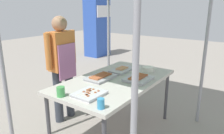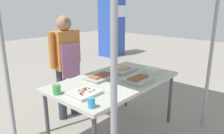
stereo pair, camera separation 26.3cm
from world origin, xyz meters
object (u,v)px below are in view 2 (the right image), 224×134
at_px(tray_meat_skewers, 84,93).
at_px(drink_cup_by_wok, 91,103).
at_px(neighbor_stall_left, 112,28).
at_px(tray_grilled_sausages, 101,77).
at_px(drink_cup_near_edge, 57,90).
at_px(tray_spring_rolls, 138,79).
at_px(tray_pork_links, 125,70).
at_px(stall_table, 115,83).
at_px(condiment_bowl, 151,70).
at_px(vendor_woman, 66,60).

distance_m(tray_meat_skewers, drink_cup_by_wok, 0.32).
xyz_separation_m(drink_cup_by_wok, neighbor_stall_left, (4.24, 3.49, 0.12)).
bearing_deg(tray_grilled_sausages, drink_cup_near_edge, -179.06).
xyz_separation_m(tray_meat_skewers, neighbor_stall_left, (4.08, 3.21, 0.15)).
xyz_separation_m(tray_meat_skewers, tray_spring_rolls, (0.70, -0.17, 0.00)).
height_order(tray_pork_links, neighbor_stall_left, neighbor_stall_left).
xyz_separation_m(tray_grilled_sausages, neighbor_stall_left, (3.61, 2.99, 0.15)).
height_order(stall_table, drink_cup_by_wok, drink_cup_by_wok).
height_order(tray_grilled_sausages, condiment_bowl, condiment_bowl).
xyz_separation_m(tray_spring_rolls, drink_cup_by_wok, (-0.86, -0.10, 0.03)).
xyz_separation_m(stall_table, drink_cup_by_wok, (-0.72, -0.34, 0.10)).
height_order(tray_spring_rolls, drink_cup_near_edge, drink_cup_near_edge).
bearing_deg(tray_spring_rolls, condiment_bowl, 9.19).
xyz_separation_m(stall_table, neighbor_stall_left, (3.52, 3.15, 0.22)).
relative_size(tray_meat_skewers, vendor_woman, 0.20).
bearing_deg(stall_table, tray_pork_links, 19.94).
distance_m(tray_pork_links, tray_spring_rolls, 0.42).
bearing_deg(tray_spring_rolls, drink_cup_near_edge, 156.24).
height_order(tray_spring_rolls, drink_cup_by_wok, drink_cup_by_wok).
bearing_deg(tray_meat_skewers, vendor_woman, 62.93).
xyz_separation_m(condiment_bowl, vendor_woman, (-0.65, 1.01, 0.10)).
relative_size(stall_table, tray_pork_links, 4.10).
bearing_deg(neighbor_stall_left, tray_spring_rolls, -134.91).
bearing_deg(tray_pork_links, drink_cup_near_edge, 178.85).
bearing_deg(vendor_woman, tray_pork_links, 122.59).
height_order(tray_meat_skewers, drink_cup_by_wok, drink_cup_by_wok).
relative_size(tray_grilled_sausages, vendor_woman, 0.26).
distance_m(tray_meat_skewers, tray_pork_links, 0.93).
height_order(condiment_bowl, drink_cup_by_wok, drink_cup_by_wok).
height_order(tray_grilled_sausages, tray_meat_skewers, tray_grilled_sausages).
height_order(stall_table, vendor_woman, vendor_woman).
height_order(tray_meat_skewers, vendor_woman, vendor_woman).
distance_m(condiment_bowl, drink_cup_near_edge, 1.33).
bearing_deg(vendor_woman, neighbor_stall_left, -147.41).
bearing_deg(condiment_bowl, drink_cup_by_wok, -172.58).
relative_size(tray_grilled_sausages, tray_spring_rolls, 1.15).
height_order(tray_grilled_sausages, drink_cup_near_edge, drink_cup_near_edge).
relative_size(condiment_bowl, drink_cup_by_wok, 1.77).
distance_m(condiment_bowl, neighbor_stall_left, 4.46).
distance_m(vendor_woman, neighbor_stall_left, 4.30).
bearing_deg(condiment_bowl, vendor_woman, 122.65).
height_order(drink_cup_by_wok, vendor_woman, vendor_woman).
bearing_deg(drink_cup_by_wok, tray_spring_rolls, 6.59).
distance_m(tray_meat_skewers, drink_cup_near_edge, 0.28).
height_order(tray_spring_rolls, condiment_bowl, condiment_bowl).
bearing_deg(tray_spring_rolls, tray_pork_links, 60.56).
distance_m(tray_grilled_sausages, tray_meat_skewers, 0.52).
height_order(stall_table, neighbor_stall_left, neighbor_stall_left).
distance_m(drink_cup_near_edge, drink_cup_by_wok, 0.49).
relative_size(tray_meat_skewers, drink_cup_by_wok, 3.21).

